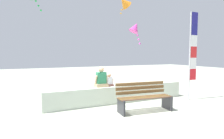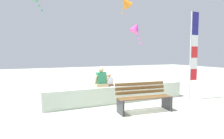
{
  "view_description": "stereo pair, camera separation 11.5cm",
  "coord_description": "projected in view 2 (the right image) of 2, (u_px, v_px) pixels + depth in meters",
  "views": [
    {
      "loc": [
        -3.27,
        -5.34,
        1.79
      ],
      "look_at": [
        -0.26,
        0.94,
        1.22
      ],
      "focal_mm": 30.94,
      "sensor_mm": 36.0,
      "label": 1
    },
    {
      "loc": [
        -3.17,
        -5.39,
        1.79
      ],
      "look_at": [
        -0.26,
        0.94,
        1.22
      ],
      "focal_mm": 30.94,
      "sensor_mm": 36.0,
      "label": 2
    }
  ],
  "objects": [
    {
      "name": "ground_plane",
      "position": [
        131.0,
        108.0,
        6.35
      ],
      "size": [
        40.0,
        40.0,
        0.0
      ],
      "primitive_type": "plane",
      "color": "#A8AF9B"
    },
    {
      "name": "kite_orange",
      "position": [
        125.0,
        2.0,
        10.43
      ],
      "size": [
        0.83,
        0.67,
        0.96
      ],
      "color": "orange"
    },
    {
      "name": "person_child",
      "position": [
        109.0,
        81.0,
        6.99
      ],
      "size": [
        0.29,
        0.22,
        0.45
      ],
      "color": "brown",
      "rests_on": "seawall_ledge"
    },
    {
      "name": "person_adult",
      "position": [
        101.0,
        79.0,
        6.85
      ],
      "size": [
        0.47,
        0.35,
        0.72
      ],
      "color": "tan",
      "rests_on": "seawall_ledge"
    },
    {
      "name": "kite_magenta",
      "position": [
        136.0,
        28.0,
        8.36
      ],
      "size": [
        0.58,
        0.66,
        1.04
      ],
      "color": "#DB3D9E"
    },
    {
      "name": "flag_banner",
      "position": [
        193.0,
        50.0,
        7.4
      ],
      "size": [
        0.38,
        0.05,
        3.38
      ],
      "color": "#B7B7BC",
      "rests_on": "ground"
    },
    {
      "name": "seawall_ledge",
      "position": [
        118.0,
        94.0,
        7.17
      ],
      "size": [
        5.45,
        0.57,
        0.62
      ],
      "primitive_type": "cube",
      "color": "beige",
      "rests_on": "ground"
    },
    {
      "name": "park_bench",
      "position": [
        143.0,
        98.0,
        6.02
      ],
      "size": [
        1.77,
        0.78,
        0.88
      ],
      "color": "brown",
      "rests_on": "ground"
    }
  ]
}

